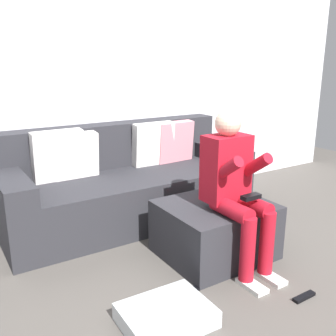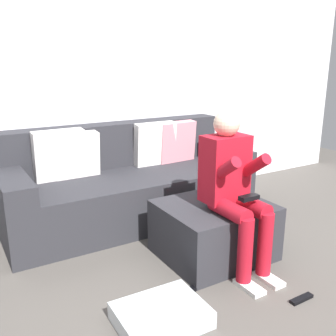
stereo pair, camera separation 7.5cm
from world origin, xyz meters
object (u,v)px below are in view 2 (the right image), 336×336
(ottoman, at_px, (214,230))
(storage_bin, at_px, (161,315))
(couch_sectional, at_px, (127,183))
(remote_by_storage_bin, at_px, (191,290))
(remote_near_ottoman, at_px, (302,299))
(person_seated, at_px, (233,184))

(ottoman, bearing_deg, storage_bin, -146.70)
(couch_sectional, relative_size, remote_by_storage_bin, 12.32)
(remote_near_ottoman, bearing_deg, ottoman, 98.07)
(ottoman, relative_size, person_seated, 0.70)
(person_seated, height_order, storage_bin, person_seated)
(person_seated, distance_m, remote_by_storage_bin, 0.77)
(couch_sectional, height_order, remote_by_storage_bin, couch_sectional)
(couch_sectional, distance_m, storage_bin, 1.62)
(couch_sectional, relative_size, storage_bin, 4.57)
(ottoman, distance_m, person_seated, 0.46)
(storage_bin, height_order, remote_near_ottoman, storage_bin)
(couch_sectional, bearing_deg, person_seated, -77.59)
(couch_sectional, xyz_separation_m, ottoman, (0.26, -1.03, -0.13))
(remote_near_ottoman, height_order, remote_by_storage_bin, same)
(storage_bin, xyz_separation_m, remote_by_storage_bin, (0.33, 0.17, -0.04))
(person_seated, relative_size, remote_near_ottoman, 6.45)
(couch_sectional, xyz_separation_m, remote_near_ottoman, (0.37, -1.78, -0.33))
(person_seated, relative_size, remote_by_storage_bin, 6.08)
(person_seated, distance_m, remote_near_ottoman, 0.85)
(couch_sectional, bearing_deg, remote_by_storage_bin, -97.14)
(couch_sectional, relative_size, ottoman, 2.89)
(remote_by_storage_bin, bearing_deg, couch_sectional, 71.34)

